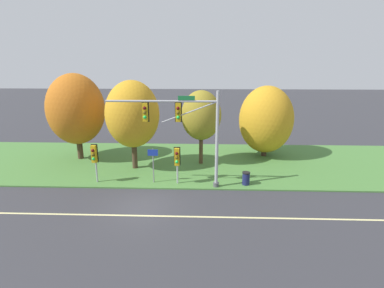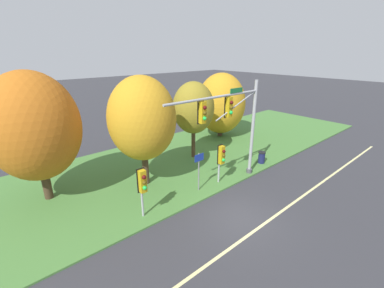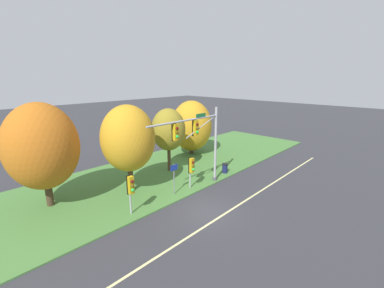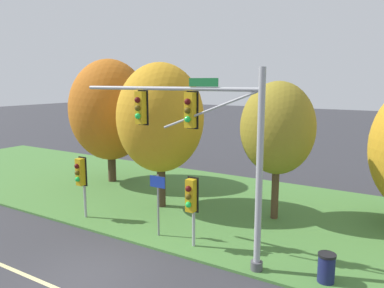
{
  "view_description": "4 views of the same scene",
  "coord_description": "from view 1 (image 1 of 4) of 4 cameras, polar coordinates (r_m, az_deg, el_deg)",
  "views": [
    {
      "loc": [
        3.67,
        -16.52,
        8.56
      ],
      "look_at": [
        2.89,
        4.42,
        2.75
      ],
      "focal_mm": 28.0,
      "sensor_mm": 36.0,
      "label": 1
    },
    {
      "loc": [
        -9.64,
        -7.13,
        8.52
      ],
      "look_at": [
        0.43,
        4.45,
        2.91
      ],
      "focal_mm": 24.0,
      "sensor_mm": 36.0,
      "label": 2
    },
    {
      "loc": [
        -12.64,
        -10.48,
        9.25
      ],
      "look_at": [
        2.16,
        3.43,
        3.88
      ],
      "focal_mm": 24.0,
      "sensor_mm": 36.0,
      "label": 3
    },
    {
      "loc": [
        8.81,
        -8.09,
        6.31
      ],
      "look_at": [
        1.31,
        4.24,
        3.87
      ],
      "focal_mm": 35.0,
      "sensor_mm": 36.0,
      "label": 4
    }
  ],
  "objects": [
    {
      "name": "pedestrian_signal_further_along",
      "position": [
        20.88,
        -2.87,
        -2.79
      ],
      "size": [
        0.46,
        0.55,
        2.72
      ],
      "color": "#9EA0A5",
      "rests_on": "grass_verge"
    },
    {
      "name": "tree_behind_signpost",
      "position": [
        24.74,
        1.77,
        5.44
      ],
      "size": [
        3.29,
        3.29,
        6.22
      ],
      "color": "#4C3823",
      "rests_on": "grass_verge"
    },
    {
      "name": "grass_verge",
      "position": [
        26.44,
        -5.97,
        -3.36
      ],
      "size": [
        48.0,
        11.5,
        0.1
      ],
      "primitive_type": "cube",
      "color": "#477A38",
      "rests_on": "ground"
    },
    {
      "name": "traffic_signal_mast",
      "position": [
        19.88,
        -1.18,
        3.7
      ],
      "size": [
        7.56,
        0.49,
        6.64
      ],
      "color": "#9EA0A5",
      "rests_on": "grass_verge"
    },
    {
      "name": "trash_bin",
      "position": [
        21.63,
        10.24,
        -6.44
      ],
      "size": [
        0.56,
        0.56,
        0.93
      ],
      "color": "#191E4C",
      "rests_on": "grass_verge"
    },
    {
      "name": "pedestrian_signal_near_kerb",
      "position": [
        22.16,
        -18.11,
        -2.17
      ],
      "size": [
        0.46,
        0.55,
        2.85
      ],
      "color": "#9EA0A5",
      "rests_on": "grass_verge"
    },
    {
      "name": "ground_plane",
      "position": [
        18.96,
        -9.46,
        -11.56
      ],
      "size": [
        160.0,
        160.0,
        0.0
      ],
      "primitive_type": "plane",
      "color": "#333338"
    },
    {
      "name": "tree_left_of_mast",
      "position": [
        24.02,
        -11.28,
        5.55
      ],
      "size": [
        4.23,
        4.23,
        7.09
      ],
      "color": "#423021",
      "rests_on": "grass_verge"
    },
    {
      "name": "tree_nearest_road",
      "position": [
        27.86,
        -21.24,
        6.17
      ],
      "size": [
        4.89,
        4.89,
        7.52
      ],
      "color": "#423021",
      "rests_on": "grass_verge"
    },
    {
      "name": "route_sign_post",
      "position": [
        21.43,
        -7.42,
        -3.18
      ],
      "size": [
        0.72,
        0.08,
        2.53
      ],
      "color": "slate",
      "rests_on": "grass_verge"
    },
    {
      "name": "tree_mid_verge",
      "position": [
        27.85,
        13.92,
        4.54
      ],
      "size": [
        4.83,
        4.83,
        6.41
      ],
      "color": "#423021",
      "rests_on": "grass_verge"
    },
    {
      "name": "lane_stripe",
      "position": [
        17.92,
        -10.23,
        -13.28
      ],
      "size": [
        36.0,
        0.16,
        0.01
      ],
      "primitive_type": "cube",
      "color": "beige",
      "rests_on": "ground"
    }
  ]
}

